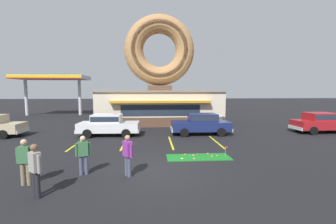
% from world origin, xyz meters
% --- Properties ---
extents(ground_plane, '(160.00, 160.00, 0.00)m').
position_xyz_m(ground_plane, '(0.00, 0.00, 0.00)').
color(ground_plane, black).
extents(donut_shop_building, '(12.30, 6.75, 10.96)m').
position_xyz_m(donut_shop_building, '(0.68, 13.94, 3.74)').
color(donut_shop_building, brown).
rests_on(donut_shop_building, ground).
extents(putting_mat, '(3.20, 1.20, 0.03)m').
position_xyz_m(putting_mat, '(2.24, 1.68, 0.01)').
color(putting_mat, '#197523').
rests_on(putting_mat, ground).
extents(mini_donut_near_left, '(0.13, 0.13, 0.04)m').
position_xyz_m(mini_donut_near_left, '(3.22, 1.76, 0.05)').
color(mini_donut_near_left, '#A5724C').
rests_on(mini_donut_near_left, putting_mat).
extents(mini_donut_near_right, '(0.13, 0.13, 0.04)m').
position_xyz_m(mini_donut_near_right, '(1.63, 2.13, 0.05)').
color(mini_donut_near_right, '#D17F47').
rests_on(mini_donut_near_right, putting_mat).
extents(mini_donut_mid_left, '(0.13, 0.13, 0.04)m').
position_xyz_m(mini_donut_mid_left, '(1.37, 1.41, 0.05)').
color(mini_donut_mid_left, '#E5C666').
rests_on(mini_donut_mid_left, putting_mat).
extents(mini_donut_mid_centre, '(0.13, 0.13, 0.04)m').
position_xyz_m(mini_donut_mid_centre, '(1.97, 1.35, 0.05)').
color(mini_donut_mid_centre, '#D8667F').
rests_on(mini_donut_mid_centre, putting_mat).
extents(mini_donut_mid_right, '(0.13, 0.13, 0.04)m').
position_xyz_m(mini_donut_mid_right, '(2.84, 2.16, 0.05)').
color(mini_donut_mid_right, '#D8667F').
rests_on(mini_donut_mid_right, putting_mat).
extents(mini_donut_far_left, '(0.13, 0.13, 0.04)m').
position_xyz_m(mini_donut_far_left, '(2.94, 1.71, 0.05)').
color(mini_donut_far_left, '#D17F47').
rests_on(mini_donut_far_left, putting_mat).
extents(mini_donut_far_centre, '(0.13, 0.13, 0.04)m').
position_xyz_m(mini_donut_far_centre, '(2.28, 2.09, 0.05)').
color(mini_donut_far_centre, brown).
rests_on(mini_donut_far_centre, putting_mat).
extents(mini_donut_far_right, '(0.13, 0.13, 0.04)m').
position_xyz_m(mini_donut_far_right, '(2.03, 1.93, 0.05)').
color(mini_donut_far_right, '#D17F47').
rests_on(mini_donut_far_right, putting_mat).
extents(golf_ball, '(0.04, 0.04, 0.04)m').
position_xyz_m(golf_ball, '(1.82, 1.94, 0.05)').
color(golf_ball, white).
rests_on(golf_ball, putting_mat).
extents(putting_flag_pin, '(0.13, 0.01, 0.55)m').
position_xyz_m(putting_flag_pin, '(3.63, 1.59, 0.44)').
color(putting_flag_pin, silver).
rests_on(putting_flag_pin, putting_mat).
extents(car_navy, '(4.57, 2.00, 1.60)m').
position_xyz_m(car_navy, '(3.66, 7.55, 0.87)').
color(car_navy, navy).
rests_on(car_navy, ground).
extents(car_red, '(4.60, 2.06, 1.60)m').
position_xyz_m(car_red, '(13.41, 7.64, 0.87)').
color(car_red, maroon).
rests_on(car_red, ground).
extents(car_white, '(4.60, 2.07, 1.60)m').
position_xyz_m(car_white, '(-3.36, 7.58, 0.87)').
color(car_white, silver).
rests_on(car_white, ground).
extents(pedestrian_blue_sweater_man, '(0.48, 0.43, 1.74)m').
position_xyz_m(pedestrian_blue_sweater_man, '(-3.75, -2.16, 0.97)').
color(pedestrian_blue_sweater_man, '#232328').
rests_on(pedestrian_blue_sweater_man, ground).
extents(pedestrian_hooded_kid, '(0.60, 0.24, 1.68)m').
position_xyz_m(pedestrian_hooded_kid, '(-4.61, -1.15, 0.93)').
color(pedestrian_hooded_kid, '#7F7056').
rests_on(pedestrian_hooded_kid, ground).
extents(pedestrian_leather_jacket_man, '(0.42, 0.49, 1.65)m').
position_xyz_m(pedestrian_leather_jacket_man, '(-1.05, -0.56, 0.91)').
color(pedestrian_leather_jacket_man, '#474C66').
rests_on(pedestrian_leather_jacket_man, ground).
extents(pedestrian_clipboard_woman, '(0.58, 0.33, 1.59)m').
position_xyz_m(pedestrian_clipboard_woman, '(-2.84, -0.28, 0.88)').
color(pedestrian_clipboard_woman, '#474C66').
rests_on(pedestrian_clipboard_woman, ground).
extents(trash_bin, '(0.57, 0.57, 0.97)m').
position_xyz_m(trash_bin, '(6.22, 10.89, 0.50)').
color(trash_bin, '#51565B').
rests_on(trash_bin, ground).
extents(gas_station_canopy, '(9.00, 4.46, 5.30)m').
position_xyz_m(gas_station_canopy, '(-13.41, 21.96, 4.86)').
color(gas_station_canopy, silver).
rests_on(gas_station_canopy, ground).
extents(parking_stripe_far_left, '(0.12, 3.60, 0.01)m').
position_xyz_m(parking_stripe_far_left, '(-4.88, 5.00, 0.00)').
color(parking_stripe_far_left, yellow).
rests_on(parking_stripe_far_left, ground).
extents(parking_stripe_left, '(0.12, 3.60, 0.01)m').
position_xyz_m(parking_stripe_left, '(-1.88, 5.00, 0.00)').
color(parking_stripe_left, yellow).
rests_on(parking_stripe_left, ground).
extents(parking_stripe_mid_left, '(0.12, 3.60, 0.01)m').
position_xyz_m(parking_stripe_mid_left, '(1.12, 5.00, 0.00)').
color(parking_stripe_mid_left, yellow).
rests_on(parking_stripe_mid_left, ground).
extents(parking_stripe_centre, '(0.12, 3.60, 0.01)m').
position_xyz_m(parking_stripe_centre, '(4.12, 5.00, 0.00)').
color(parking_stripe_centre, yellow).
rests_on(parking_stripe_centre, ground).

